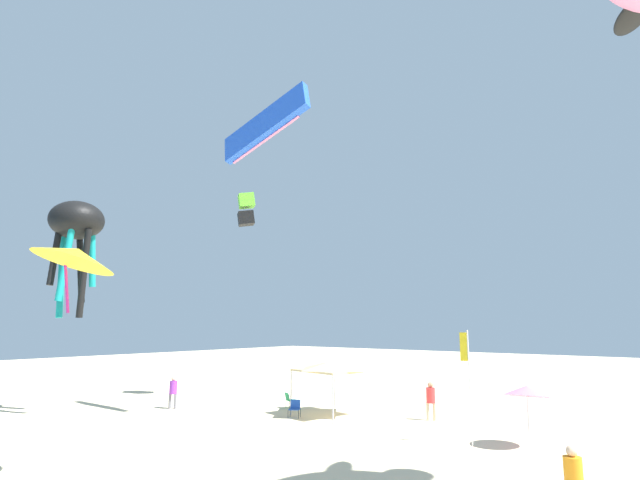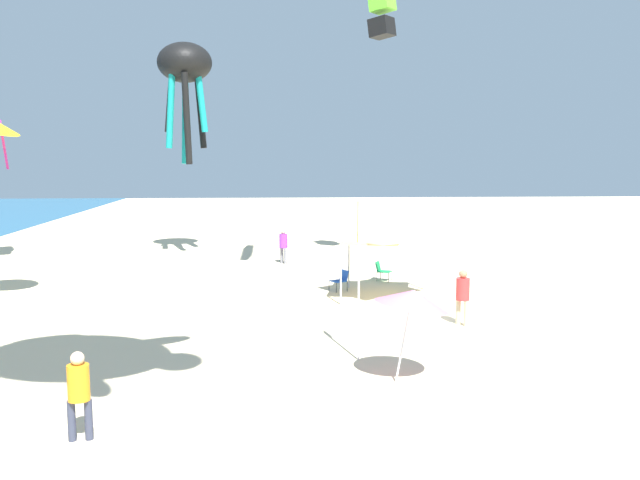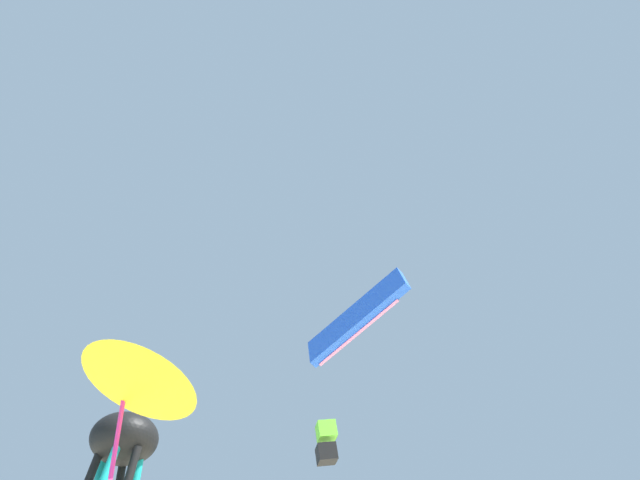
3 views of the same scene
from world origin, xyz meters
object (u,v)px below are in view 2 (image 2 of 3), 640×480
kite_octopus_black (185,69)px  canopy_tent (385,234)px  folding_chair_near_cooler (382,270)px  banner_flag (359,264)px  person_near_umbrella (463,293)px  kite_box_lime (382,15)px  beach_umbrella (413,298)px  folding_chair_right_of_tent (341,279)px  person_far_stroller (79,388)px  person_watching_sky (283,243)px

kite_octopus_black → canopy_tent: bearing=149.7°
folding_chair_near_cooler → banner_flag: bearing=-166.4°
banner_flag → person_near_umbrella: 5.32m
banner_flag → kite_box_lime: kite_box_lime is taller
beach_umbrella → folding_chair_near_cooler: bearing=-5.2°
kite_octopus_black → person_near_umbrella: bearing=145.1°
canopy_tent → kite_box_lime: bearing=-6.6°
folding_chair_right_of_tent → beach_umbrella: bearing=-26.0°
person_near_umbrella → kite_box_lime: bearing=-33.3°
canopy_tent → person_far_stroller: bearing=148.7°
person_watching_sky → person_near_umbrella: size_ratio=0.96×
banner_flag → person_near_umbrella: (3.47, -3.73, -1.54)m
canopy_tent → folding_chair_near_cooler: (3.31, -0.38, -1.96)m
folding_chair_right_of_tent → kite_octopus_black: bearing=-171.9°
banner_flag → kite_octopus_black: size_ratio=0.71×
beach_umbrella → kite_box_lime: (17.55, -1.71, 9.87)m
folding_chair_near_cooler → kite_octopus_black: (7.09, 9.13, 9.17)m
kite_box_lime → person_watching_sky: bearing=123.2°
kite_box_lime → kite_octopus_black: bearing=112.4°
folding_chair_near_cooler → person_far_stroller: person_far_stroller is taller
beach_umbrella → kite_octopus_black: kite_octopus_black is taller
beach_umbrella → banner_flag: 2.21m
canopy_tent → folding_chair_right_of_tent: canopy_tent is taller
beach_umbrella → kite_octopus_black: 22.98m
person_near_umbrella → kite_octopus_black: 20.16m
person_watching_sky → kite_box_lime: 11.89m
canopy_tent → kite_box_lime: (7.77, -0.90, 9.48)m
beach_umbrella → person_far_stroller: size_ratio=1.39×
person_watching_sky → kite_box_lime: kite_box_lime is taller
person_near_umbrella → person_far_stroller: bearing=93.3°
folding_chair_near_cooler → kite_octopus_black: 14.76m
banner_flag → folding_chair_near_cooler: bearing=-11.4°
folding_chair_near_cooler → person_watching_sky: 6.43m
person_far_stroller → kite_octopus_black: 24.78m
folding_chair_right_of_tent → banner_flag: size_ratio=0.19×
folding_chair_near_cooler → person_far_stroller: 18.09m
folding_chair_right_of_tent → person_watching_sky: bearing=168.0°
beach_umbrella → canopy_tent: bearing=-4.7°
canopy_tent → person_near_umbrella: size_ratio=2.11×
beach_umbrella → folding_chair_near_cooler: (13.09, -1.19, -1.57)m
folding_chair_near_cooler → banner_flag: banner_flag is taller
beach_umbrella → kite_box_lime: 20.20m
canopy_tent → person_watching_sky: size_ratio=2.20×
beach_umbrella → kite_box_lime: kite_box_lime is taller
folding_chair_near_cooler → person_near_umbrella: (-7.77, -1.45, 0.58)m
folding_chair_near_cooler → person_watching_sky: size_ratio=0.47×
kite_octopus_black → person_watching_sky: bearing=175.0°
person_far_stroller → person_watching_sky: size_ratio=1.02×
folding_chair_right_of_tent → banner_flag: bearing=-32.0°
beach_umbrella → person_near_umbrella: (5.32, -2.64, -1.00)m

